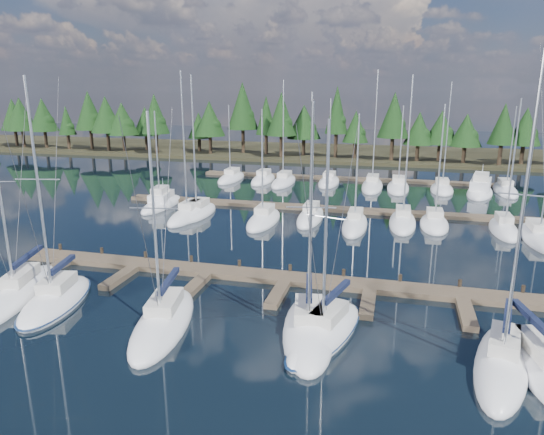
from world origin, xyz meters
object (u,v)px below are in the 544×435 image
(front_sailboat_2, at_px, (164,322))
(main_dock, at_px, (285,281))
(front_sailboat_6, at_px, (543,370))
(front_sailboat_0, at_px, (19,293))
(motor_yacht_right, at_px, (480,190))
(front_sailboat_5, at_px, (502,362))
(front_sailboat_1, at_px, (56,300))
(front_sailboat_4, at_px, (326,333))
(front_sailboat_3, at_px, (308,330))
(motor_yacht_left, at_px, (162,202))

(front_sailboat_2, bearing_deg, main_dock, 55.35)
(front_sailboat_6, bearing_deg, front_sailboat_0, 177.29)
(front_sailboat_2, distance_m, motor_yacht_right, 50.61)
(front_sailboat_5, bearing_deg, motor_yacht_right, 83.16)
(front_sailboat_1, bearing_deg, front_sailboat_4, 0.10)
(front_sailboat_1, relative_size, front_sailboat_5, 0.93)
(front_sailboat_0, distance_m, front_sailboat_4, 20.91)
(front_sailboat_3, height_order, front_sailboat_4, front_sailboat_3)
(front_sailboat_5, bearing_deg, front_sailboat_6, -8.10)
(front_sailboat_0, height_order, front_sailboat_1, front_sailboat_1)
(front_sailboat_1, height_order, front_sailboat_2, front_sailboat_1)
(front_sailboat_2, relative_size, front_sailboat_4, 1.02)
(front_sailboat_2, bearing_deg, motor_yacht_left, 117.02)
(motor_yacht_left, xyz_separation_m, motor_yacht_right, (38.12, 16.70, 0.08))
(front_sailboat_2, bearing_deg, front_sailboat_6, -0.25)
(main_dock, relative_size, front_sailboat_2, 3.30)
(front_sailboat_0, relative_size, motor_yacht_right, 1.46)
(front_sailboat_0, xyz_separation_m, motor_yacht_left, (-2.84, 26.50, 0.15))
(front_sailboat_3, bearing_deg, front_sailboat_5, -5.55)
(front_sailboat_2, xyz_separation_m, front_sailboat_3, (8.49, 1.15, 0.00))
(front_sailboat_4, bearing_deg, front_sailboat_6, -6.12)
(front_sailboat_4, relative_size, motor_yacht_left, 1.59)
(main_dock, relative_size, front_sailboat_4, 3.38)
(front_sailboat_1, xyz_separation_m, front_sailboat_6, (28.56, -1.13, 0.02))
(front_sailboat_1, xyz_separation_m, motor_yacht_right, (32.08, 43.57, 0.23))
(front_sailboat_2, height_order, front_sailboat_6, front_sailboat_6)
(front_sailboat_2, height_order, front_sailboat_3, front_sailboat_3)
(front_sailboat_2, height_order, motor_yacht_right, front_sailboat_2)
(front_sailboat_0, height_order, motor_yacht_left, front_sailboat_0)
(motor_yacht_right, bearing_deg, front_sailboat_6, -94.50)
(main_dock, xyz_separation_m, front_sailboat_3, (2.93, -6.90, 0.08))
(front_sailboat_1, height_order, front_sailboat_5, front_sailboat_5)
(front_sailboat_3, relative_size, front_sailboat_4, 1.07)
(front_sailboat_1, xyz_separation_m, motor_yacht_left, (-6.04, 26.88, 0.15))
(main_dock, xyz_separation_m, motor_yacht_left, (-19.80, 19.88, 0.24))
(main_dock, xyz_separation_m, front_sailboat_6, (14.80, -8.13, 0.11))
(main_dock, height_order, front_sailboat_1, front_sailboat_1)
(motor_yacht_right, bearing_deg, motor_yacht_left, -156.35)
(motor_yacht_left, bearing_deg, front_sailboat_2, -62.98)
(front_sailboat_6, bearing_deg, front_sailboat_1, 177.73)
(main_dock, xyz_separation_m, front_sailboat_0, (-16.96, -6.63, 0.09))
(front_sailboat_2, distance_m, front_sailboat_5, 18.55)
(front_sailboat_4, bearing_deg, front_sailboat_2, -173.56)
(front_sailboat_2, height_order, front_sailboat_4, front_sailboat_2)
(front_sailboat_6, xyz_separation_m, motor_yacht_right, (3.52, 44.70, 0.21))
(front_sailboat_3, xyz_separation_m, motor_yacht_left, (-22.73, 26.77, 0.16))
(front_sailboat_6, distance_m, motor_yacht_left, 44.52)
(motor_yacht_left, bearing_deg, front_sailboat_1, -77.34)
(front_sailboat_2, xyz_separation_m, front_sailboat_6, (20.36, -0.09, 0.03))
(front_sailboat_4, xyz_separation_m, motor_yacht_left, (-23.75, 26.85, 0.16))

